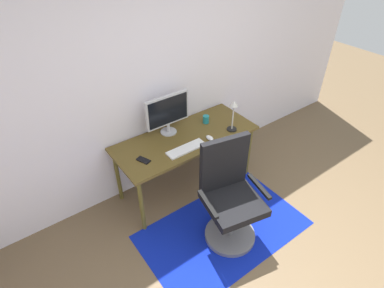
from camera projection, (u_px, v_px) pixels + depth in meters
wall_back at (169, 73)px, 3.37m from camera, size 6.00×0.10×2.60m
area_rug at (223, 230)px, 3.31m from camera, size 1.69×1.02×0.01m
desk at (186, 142)px, 3.46m from camera, size 1.59×0.66×0.72m
monitor at (168, 112)px, 3.34m from camera, size 0.51×0.18×0.45m
keyboard at (186, 149)px, 3.24m from camera, size 0.43×0.13×0.02m
computer_mouse at (210, 138)px, 3.38m from camera, size 0.06×0.10×0.03m
coffee_cup at (206, 119)px, 3.63m from camera, size 0.07×0.07×0.09m
cell_phone at (143, 160)px, 3.10m from camera, size 0.12×0.16×0.01m
desk_lamp at (233, 112)px, 3.40m from camera, size 0.11×0.11×0.36m
office_chair at (230, 200)px, 3.02m from camera, size 0.64×0.60×1.10m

